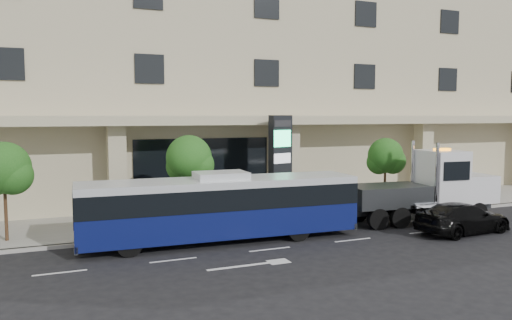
{
  "coord_description": "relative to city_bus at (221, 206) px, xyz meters",
  "views": [
    {
      "loc": [
        -8.16,
        -19.74,
        5.46
      ],
      "look_at": [
        0.84,
        2.0,
        3.36
      ],
      "focal_mm": 35.0,
      "sensor_mm": 36.0,
      "label": 1
    }
  ],
  "objects": [
    {
      "name": "city_bus",
      "position": [
        0.0,
        0.0,
        0.0
      ],
      "size": [
        12.12,
        3.07,
        3.05
      ],
      "rotation": [
        0.0,
        0.0,
        -0.04
      ],
      "color": "black",
      "rests_on": "ground"
    },
    {
      "name": "sidewalk",
      "position": [
        1.43,
        4.53,
        -1.47
      ],
      "size": [
        120.0,
        6.0,
        0.15
      ],
      "primitive_type": "cube",
      "color": "gray",
      "rests_on": "ground"
    },
    {
      "name": "signage_pylon",
      "position": [
        4.78,
        4.12,
        1.31
      ],
      "size": [
        1.4,
        0.84,
        5.33
      ],
      "rotation": [
        0.0,
        0.0,
        0.28
      ],
      "color": "black",
      "rests_on": "sidewalk"
    },
    {
      "name": "black_sedan",
      "position": [
        10.89,
        -2.81,
        -0.84
      ],
      "size": [
        5.06,
        2.37,
        1.43
      ],
      "primitive_type": "imported",
      "rotation": [
        0.0,
        0.0,
        1.65
      ],
      "color": "black",
      "rests_on": "ground"
    },
    {
      "name": "curb",
      "position": [
        1.43,
        1.53,
        -1.47
      ],
      "size": [
        120.0,
        0.3,
        0.15
      ],
      "primitive_type": "cube",
      "color": "gray",
      "rests_on": "ground"
    },
    {
      "name": "tree_mid",
      "position": [
        -0.54,
        3.12,
        1.71
      ],
      "size": [
        2.28,
        2.2,
        4.38
      ],
      "color": "#422B19",
      "rests_on": "sidewalk"
    },
    {
      "name": "tow_truck",
      "position": [
        11.18,
        -0.09,
        0.15
      ],
      "size": [
        9.13,
        3.02,
        4.13
      ],
      "rotation": [
        0.0,
        0.0,
        -0.1
      ],
      "color": "#2D3033",
      "rests_on": "ground"
    },
    {
      "name": "tree_right",
      "position": [
        10.96,
        3.12,
        1.49
      ],
      "size": [
        2.1,
        2.0,
        4.04
      ],
      "color": "#422B19",
      "rests_on": "sidewalk"
    },
    {
      "name": "ground",
      "position": [
        1.43,
        -0.47,
        -1.55
      ],
      "size": [
        120.0,
        120.0,
        0.0
      ],
      "primitive_type": "plane",
      "color": "black",
      "rests_on": "ground"
    },
    {
      "name": "convention_center",
      "position": [
        1.43,
        14.95,
        8.42
      ],
      "size": [
        60.0,
        17.6,
        20.0
      ],
      "color": "#BEB28E",
      "rests_on": "ground"
    },
    {
      "name": "tree_left",
      "position": [
        -8.54,
        3.12,
        1.56
      ],
      "size": [
        2.27,
        2.2,
        4.22
      ],
      "color": "#422B19",
      "rests_on": "sidewalk"
    }
  ]
}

